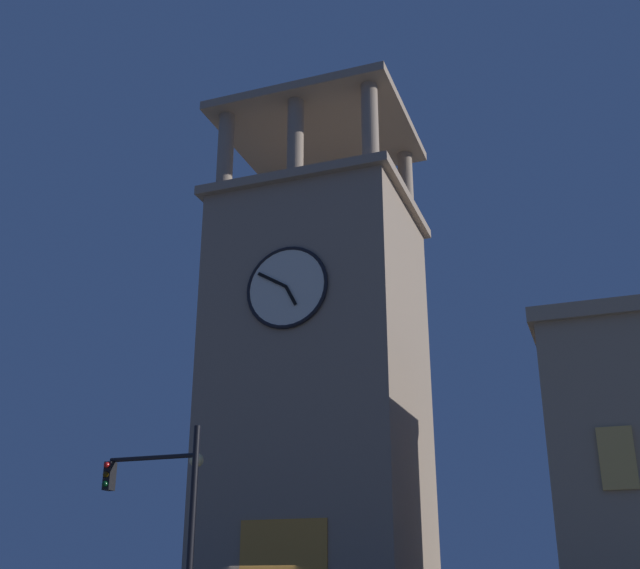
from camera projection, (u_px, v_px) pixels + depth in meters
name	position (u px, v px, depth m)	size (l,w,h in m)	color
clocktower	(319.00, 392.00, 32.03)	(8.37, 7.75, 24.09)	gray
traffic_signal_near	(163.00, 511.00, 20.27)	(2.78, 0.41, 5.80)	black
street_lamp	(194.00, 512.00, 23.71)	(0.44, 0.44, 5.70)	black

